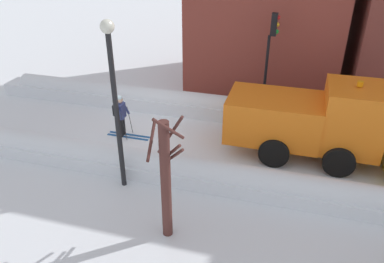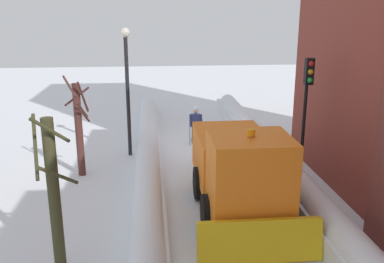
% 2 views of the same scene
% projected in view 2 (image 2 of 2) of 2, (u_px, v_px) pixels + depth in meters
% --- Properties ---
extents(snowbank_left, '(1.10, 36.00, 1.05)m').
position_uv_depth(snowbank_left, '(349.00, 249.00, 10.44)').
color(snowbank_left, white).
rests_on(snowbank_left, ground).
extents(snowbank_right, '(1.10, 36.00, 0.91)m').
position_uv_depth(snowbank_right, '(147.00, 263.00, 10.00)').
color(snowbank_right, white).
rests_on(snowbank_right, ground).
extents(plow_truck, '(3.20, 5.98, 3.12)m').
position_uv_depth(plow_truck, '(239.00, 168.00, 12.97)').
color(plow_truck, orange).
rests_on(plow_truck, ground).
extents(skier, '(0.62, 1.80, 1.81)m').
position_uv_depth(skier, '(196.00, 123.00, 20.03)').
color(skier, black).
rests_on(skier, ground).
extents(traffic_light_pole, '(0.28, 0.42, 4.62)m').
position_uv_depth(traffic_light_pole, '(307.00, 98.00, 14.52)').
color(traffic_light_pole, black).
rests_on(traffic_light_pole, ground).
extents(street_lamp, '(0.40, 0.40, 5.49)m').
position_uv_depth(street_lamp, '(127.00, 77.00, 17.66)').
color(street_lamp, black).
rests_on(street_lamp, ground).
extents(bare_tree_near, '(0.97, 0.93, 3.89)m').
position_uv_depth(bare_tree_near, '(79.00, 127.00, 15.85)').
color(bare_tree_near, '#4D2925').
rests_on(bare_tree_near, ground).
extents(bare_tree_mid, '(0.99, 0.99, 4.03)m').
position_uv_depth(bare_tree_mid, '(54.00, 196.00, 9.71)').
color(bare_tree_mid, '#3C3A20').
rests_on(bare_tree_mid, ground).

